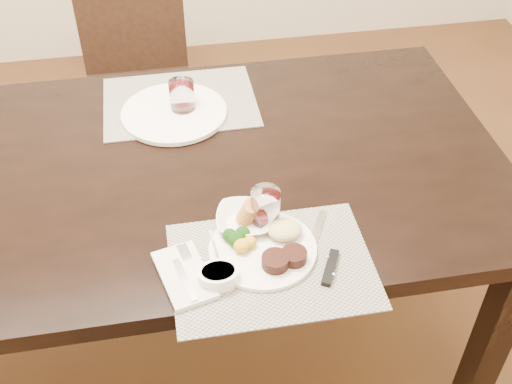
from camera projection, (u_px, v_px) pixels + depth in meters
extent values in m
plane|color=#472716|center=(165.00, 336.00, 2.22)|extent=(4.50, 4.50, 0.00)
cube|color=black|center=(140.00, 177.00, 1.74)|extent=(2.00, 1.00, 0.05)
cube|color=black|center=(492.00, 337.00, 1.80)|extent=(0.08, 0.08, 0.70)
cube|color=black|center=(393.00, 154.00, 2.42)|extent=(0.08, 0.08, 0.70)
cube|color=black|center=(140.00, 97.00, 2.56)|extent=(0.42, 0.42, 0.04)
cube|color=black|center=(103.00, 174.00, 2.55)|extent=(0.04, 0.04, 0.41)
cube|color=black|center=(193.00, 164.00, 2.60)|extent=(0.04, 0.04, 0.41)
cube|color=black|center=(104.00, 122.00, 2.82)|extent=(0.04, 0.04, 0.41)
cube|color=black|center=(185.00, 113.00, 2.86)|extent=(0.04, 0.04, 0.41)
cube|color=black|center=(131.00, 18.00, 2.53)|extent=(0.42, 0.04, 0.45)
cube|color=gray|center=(272.00, 266.00, 1.46)|extent=(0.46, 0.34, 0.00)
cube|color=gray|center=(180.00, 102.00, 1.96)|extent=(0.46, 0.34, 0.00)
cylinder|color=white|center=(263.00, 249.00, 1.49)|extent=(0.25, 0.25, 0.01)
cylinder|color=black|center=(275.00, 261.00, 1.44)|extent=(0.06, 0.06, 0.03)
cylinder|color=black|center=(294.00, 256.00, 1.45)|extent=(0.06, 0.06, 0.03)
ellipsoid|color=tan|center=(285.00, 230.00, 1.51)|extent=(0.08, 0.07, 0.03)
ellipsoid|color=#14400C|center=(236.00, 239.00, 1.49)|extent=(0.04, 0.04, 0.03)
ellipsoid|color=orange|center=(242.00, 246.00, 1.47)|extent=(0.04, 0.04, 0.03)
cube|color=silver|center=(184.00, 275.00, 1.43)|extent=(0.14, 0.20, 0.01)
cube|color=silver|center=(185.00, 280.00, 1.41)|extent=(0.05, 0.13, 0.01)
cube|color=silver|center=(184.00, 252.00, 1.47)|extent=(0.03, 0.05, 0.00)
cube|color=silver|center=(317.00, 231.00, 1.54)|extent=(0.08, 0.14, 0.00)
cube|color=black|center=(330.00, 267.00, 1.45)|extent=(0.07, 0.10, 0.01)
imported|color=white|center=(244.00, 220.00, 1.55)|extent=(0.16, 0.16, 0.03)
cylinder|color=#9F6E32|center=(244.00, 213.00, 1.53)|extent=(0.04, 0.05, 0.04)
cylinder|color=white|center=(218.00, 276.00, 1.41)|extent=(0.09, 0.09, 0.04)
cylinder|color=#0D3D11|center=(218.00, 272.00, 1.41)|extent=(0.07, 0.07, 0.01)
cube|color=silver|center=(214.00, 245.00, 1.44)|extent=(0.01, 0.06, 0.04)
cylinder|color=silver|center=(265.00, 207.00, 1.53)|extent=(0.07, 0.07, 0.10)
cylinder|color=#3A0507|center=(265.00, 218.00, 1.56)|extent=(0.06, 0.06, 0.02)
cylinder|color=white|center=(174.00, 113.00, 1.90)|extent=(0.31, 0.31, 0.01)
cylinder|color=silver|center=(182.00, 97.00, 1.88)|extent=(0.07, 0.07, 0.10)
cylinder|color=#3A0507|center=(183.00, 108.00, 1.91)|extent=(0.06, 0.06, 0.03)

